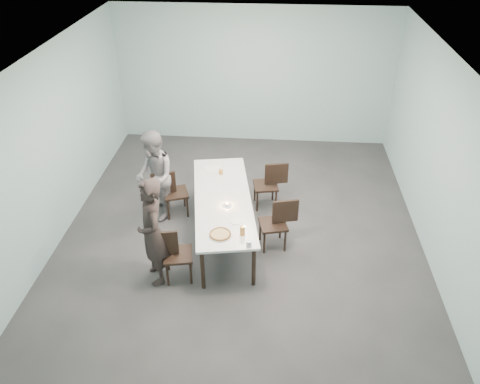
# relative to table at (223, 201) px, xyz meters

# --- Properties ---
(ground) EXTENTS (7.00, 7.00, 0.00)m
(ground) POSITION_rel_table_xyz_m (0.29, 0.14, -0.69)
(ground) COLOR #333335
(ground) RESTS_ON ground
(room_shell) EXTENTS (6.02, 7.02, 3.01)m
(room_shell) POSITION_rel_table_xyz_m (0.29, 0.14, 1.33)
(room_shell) COLOR #9BC1C4
(room_shell) RESTS_ON ground
(table) EXTENTS (1.33, 2.72, 0.75)m
(table) POSITION_rel_table_xyz_m (0.00, 0.00, 0.00)
(table) COLOR white
(table) RESTS_ON ground
(chair_near_left) EXTENTS (0.64, 0.49, 0.87)m
(chair_near_left) POSITION_rel_table_xyz_m (-0.63, -1.07, -0.19)
(chair_near_left) COLOR black
(chair_near_left) RESTS_ON ground
(chair_far_left) EXTENTS (0.65, 0.54, 0.87)m
(chair_far_left) POSITION_rel_table_xyz_m (-0.99, 0.54, -0.19)
(chair_far_left) COLOR black
(chair_far_left) RESTS_ON ground
(chair_near_right) EXTENTS (0.65, 0.51, 0.87)m
(chair_near_right) POSITION_rel_table_xyz_m (0.91, -0.19, -0.19)
(chair_near_right) COLOR black
(chair_near_right) RESTS_ON ground
(chair_far_right) EXTENTS (0.64, 0.49, 0.87)m
(chair_far_right) POSITION_rel_table_xyz_m (0.75, 0.96, -0.19)
(chair_far_right) COLOR black
(chair_far_right) RESTS_ON ground
(diner_near) EXTENTS (0.63, 0.74, 1.71)m
(diner_near) POSITION_rel_table_xyz_m (-0.88, -1.10, 0.16)
(diner_near) COLOR black
(diner_near) RESTS_ON ground
(diner_far) EXTENTS (0.88, 0.97, 1.64)m
(diner_far) POSITION_rel_table_xyz_m (-1.22, 0.47, 0.13)
(diner_far) COLOR gray
(diner_far) RESTS_ON ground
(pizza) EXTENTS (0.34, 0.34, 0.04)m
(pizza) POSITION_rel_table_xyz_m (0.07, -0.95, 0.08)
(pizza) COLOR white
(pizza) RESTS_ON table
(side_plate) EXTENTS (0.18, 0.18, 0.01)m
(side_plate) POSITION_rel_table_xyz_m (0.27, -0.60, 0.06)
(side_plate) COLOR white
(side_plate) RESTS_ON table
(beer_glass) EXTENTS (0.08, 0.08, 0.15)m
(beer_glass) POSITION_rel_table_xyz_m (0.39, -0.91, 0.13)
(beer_glass) COLOR #BE7629
(beer_glass) RESTS_ON table
(water_tumbler) EXTENTS (0.08, 0.08, 0.09)m
(water_tumbler) POSITION_rel_table_xyz_m (0.50, -1.16, 0.10)
(water_tumbler) COLOR silver
(water_tumbler) RESTS_ON table
(tealight) EXTENTS (0.06, 0.06, 0.05)m
(tealight) POSITION_rel_table_xyz_m (0.09, -0.20, 0.08)
(tealight) COLOR silver
(tealight) RESTS_ON table
(amber_tumbler) EXTENTS (0.07, 0.07, 0.08)m
(amber_tumbler) POSITION_rel_table_xyz_m (-0.12, 0.76, 0.10)
(amber_tumbler) COLOR #BE7629
(amber_tumbler) RESTS_ON table
(menu) EXTENTS (0.33, 0.27, 0.01)m
(menu) POSITION_rel_table_xyz_m (-0.27, 0.91, 0.06)
(menu) COLOR silver
(menu) RESTS_ON table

